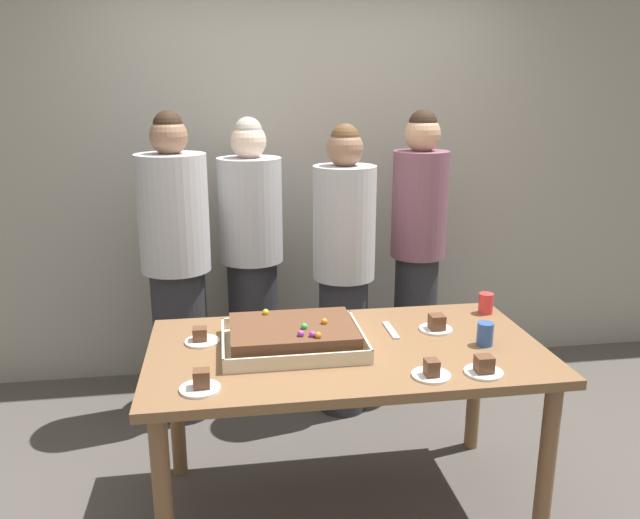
# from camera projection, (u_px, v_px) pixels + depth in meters

# --- Properties ---
(ground_plane) EXTENTS (12.00, 12.00, 0.00)m
(ground_plane) POSITION_uv_depth(u_px,v_px,m) (344.00, 504.00, 2.87)
(ground_plane) COLOR #4C4742
(interior_back_panel) EXTENTS (8.00, 0.12, 3.00)m
(interior_back_panel) POSITION_uv_depth(u_px,v_px,m) (299.00, 144.00, 4.00)
(interior_back_panel) COLOR #9E998E
(interior_back_panel) RESTS_ON ground_plane
(party_table) EXTENTS (1.68, 0.91, 0.78)m
(party_table) POSITION_uv_depth(u_px,v_px,m) (346.00, 367.00, 2.69)
(party_table) COLOR brown
(party_table) RESTS_ON ground_plane
(sheet_cake) EXTENTS (0.60, 0.46, 0.12)m
(sheet_cake) POSITION_uv_depth(u_px,v_px,m) (293.00, 336.00, 2.66)
(sheet_cake) COLOR beige
(sheet_cake) RESTS_ON party_table
(plated_slice_near_left) EXTENTS (0.15, 0.15, 0.07)m
(plated_slice_near_left) POSITION_uv_depth(u_px,v_px,m) (431.00, 372.00, 2.39)
(plated_slice_near_left) COLOR white
(plated_slice_near_left) RESTS_ON party_table
(plated_slice_near_right) EXTENTS (0.15, 0.15, 0.08)m
(plated_slice_near_right) POSITION_uv_depth(u_px,v_px,m) (201.00, 384.00, 2.28)
(plated_slice_near_right) COLOR white
(plated_slice_near_right) RESTS_ON party_table
(plated_slice_far_left) EXTENTS (0.15, 0.15, 0.08)m
(plated_slice_far_left) POSITION_uv_depth(u_px,v_px,m) (436.00, 325.00, 2.84)
(plated_slice_far_left) COLOR white
(plated_slice_far_left) RESTS_ON party_table
(plated_slice_far_right) EXTENTS (0.15, 0.15, 0.07)m
(plated_slice_far_right) POSITION_uv_depth(u_px,v_px,m) (201.00, 338.00, 2.71)
(plated_slice_far_right) COLOR white
(plated_slice_far_right) RESTS_ON party_table
(plated_slice_center_front) EXTENTS (0.15, 0.15, 0.07)m
(plated_slice_center_front) POSITION_uv_depth(u_px,v_px,m) (484.00, 368.00, 2.41)
(plated_slice_center_front) COLOR white
(plated_slice_center_front) RESTS_ON party_table
(drink_cup_nearest) EXTENTS (0.07, 0.07, 0.10)m
(drink_cup_nearest) POSITION_uv_depth(u_px,v_px,m) (485.00, 334.00, 2.68)
(drink_cup_nearest) COLOR #2D5199
(drink_cup_nearest) RESTS_ON party_table
(drink_cup_middle) EXTENTS (0.07, 0.07, 0.10)m
(drink_cup_middle) POSITION_uv_depth(u_px,v_px,m) (486.00, 303.00, 3.06)
(drink_cup_middle) COLOR red
(drink_cup_middle) RESTS_ON party_table
(cake_server_utensil) EXTENTS (0.03, 0.20, 0.01)m
(cake_server_utensil) POSITION_uv_depth(u_px,v_px,m) (391.00, 330.00, 2.84)
(cake_server_utensil) COLOR silver
(cake_server_utensil) RESTS_ON party_table
(person_serving_front) EXTENTS (0.37, 0.37, 1.69)m
(person_serving_front) POSITION_uv_depth(u_px,v_px,m) (252.00, 258.00, 3.72)
(person_serving_front) COLOR #28282D
(person_serving_front) RESTS_ON ground_plane
(person_green_shirt_behind) EXTENTS (0.32, 0.32, 1.73)m
(person_green_shirt_behind) POSITION_uv_depth(u_px,v_px,m) (418.00, 251.00, 3.73)
(person_green_shirt_behind) COLOR #28282D
(person_green_shirt_behind) RESTS_ON ground_plane
(person_striped_tie_right) EXTENTS (0.35, 0.35, 1.66)m
(person_striped_tie_right) POSITION_uv_depth(u_px,v_px,m) (344.00, 269.00, 3.53)
(person_striped_tie_right) COLOR #28282D
(person_striped_tie_right) RESTS_ON ground_plane
(person_far_right_suit) EXTENTS (0.38, 0.38, 1.73)m
(person_far_right_suit) POSITION_uv_depth(u_px,v_px,m) (177.00, 267.00, 3.45)
(person_far_right_suit) COLOR #28282D
(person_far_right_suit) RESTS_ON ground_plane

